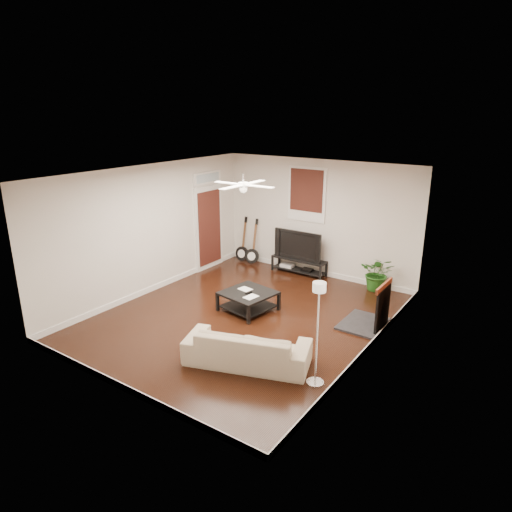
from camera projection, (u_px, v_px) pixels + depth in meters
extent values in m
cube|color=black|center=(245.00, 317.00, 8.94)|extent=(5.00, 6.00, 0.01)
cube|color=white|center=(243.00, 173.00, 8.08)|extent=(5.00, 6.00, 0.01)
cube|color=silver|center=(317.00, 218.00, 10.87)|extent=(5.00, 0.01, 2.80)
cube|color=silver|center=(114.00, 302.00, 6.16)|extent=(5.00, 0.01, 2.80)
cube|color=silver|center=(150.00, 230.00, 9.86)|extent=(0.01, 6.00, 2.80)
cube|color=silver|center=(372.00, 275.00, 7.17)|extent=(0.01, 6.00, 2.80)
cube|color=brown|center=(393.00, 258.00, 7.96)|extent=(0.02, 2.20, 2.80)
cube|color=black|center=(373.00, 304.00, 8.40)|extent=(0.80, 1.10, 0.92)
cube|color=#33140D|center=(307.00, 195.00, 10.83)|extent=(1.00, 0.06, 1.30)
cube|color=white|center=(209.00, 220.00, 11.37)|extent=(0.08, 1.00, 2.50)
cube|color=black|center=(299.00, 266.00, 11.25)|extent=(1.39, 0.37, 0.39)
imported|color=black|center=(300.00, 244.00, 11.10)|extent=(1.25, 0.16, 0.72)
cube|color=black|center=(248.00, 301.00, 9.18)|extent=(1.07, 1.07, 0.39)
imported|color=#BDA88E|center=(247.00, 347.00, 7.23)|extent=(2.12, 1.37, 0.58)
imported|color=#205819|center=(378.00, 273.00, 10.15)|extent=(0.84, 0.76, 0.81)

